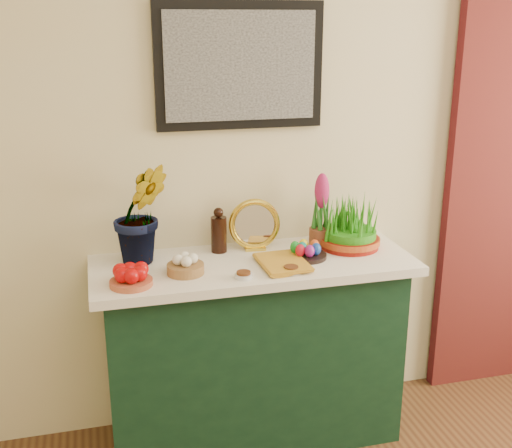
{
  "coord_description": "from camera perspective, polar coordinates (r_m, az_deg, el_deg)",
  "views": [
    {
      "loc": [
        -0.89,
        -0.53,
        1.89
      ],
      "look_at": [
        -0.24,
        1.95,
        1.07
      ],
      "focal_mm": 45.0,
      "sensor_mm": 36.0,
      "label": 1
    }
  ],
  "objects": [
    {
      "name": "hyacinth_green",
      "position": [
        2.73,
        -10.24,
        2.34
      ],
      "size": [
        0.32,
        0.28,
        0.58
      ],
      "primitive_type": "imported",
      "rotation": [
        0.0,
        0.0,
        0.12
      ],
      "color": "#276F21",
      "rests_on": "tablecloth"
    },
    {
      "name": "wheatgrass_sabzeh",
      "position": [
        2.96,
        8.35,
        -0.22
      ],
      "size": [
        0.28,
        0.28,
        0.23
      ],
      "color": "maroon",
      "rests_on": "tablecloth"
    },
    {
      "name": "hyacinth_pink",
      "position": [
        2.94,
        5.81,
        0.9
      ],
      "size": [
        0.11,
        0.11,
        0.35
      ],
      "color": "brown",
      "rests_on": "tablecloth"
    },
    {
      "name": "tablecloth",
      "position": [
        2.81,
        -0.26,
        -3.59
      ],
      "size": [
        1.4,
        0.55,
        0.04
      ],
      "primitive_type": "cube",
      "color": "white",
      "rests_on": "sideboard"
    },
    {
      "name": "spice_dish_right",
      "position": [
        2.66,
        3.13,
        -4.09
      ],
      "size": [
        0.07,
        0.07,
        0.03
      ],
      "color": "silver",
      "rests_on": "tablecloth"
    },
    {
      "name": "garlic_basket",
      "position": [
        2.66,
        -6.3,
        -3.68
      ],
      "size": [
        0.17,
        0.17,
        0.09
      ],
      "color": "#A07740",
      "rests_on": "tablecloth"
    },
    {
      "name": "spice_dish_left",
      "position": [
        2.6,
        -1.11,
        -4.57
      ],
      "size": [
        0.07,
        0.07,
        0.03
      ],
      "color": "silver",
      "rests_on": "tablecloth"
    },
    {
      "name": "book",
      "position": [
        2.7,
        0.45,
        -3.64
      ],
      "size": [
        0.18,
        0.26,
        0.03
      ],
      "primitive_type": "imported",
      "rotation": [
        0.0,
        0.0,
        0.04
      ],
      "color": "gold",
      "rests_on": "tablecloth"
    },
    {
      "name": "vinegar_cruet",
      "position": [
        2.88,
        -3.33,
        -0.75
      ],
      "size": [
        0.07,
        0.07,
        0.21
      ],
      "color": "black",
      "rests_on": "tablecloth"
    },
    {
      "name": "apple_bowl",
      "position": [
        2.57,
        -11.06,
        -4.65
      ],
      "size": [
        0.22,
        0.22,
        0.09
      ],
      "color": "#AE5233",
      "rests_on": "tablecloth"
    },
    {
      "name": "sideboard",
      "position": [
        3.0,
        -0.25,
        -11.55
      ],
      "size": [
        1.3,
        0.45,
        0.85
      ],
      "primitive_type": "cube",
      "color": "#12341E",
      "rests_on": "ground"
    },
    {
      "name": "egg_plate",
      "position": [
        2.82,
        4.46,
        -2.45
      ],
      "size": [
        0.23,
        0.23,
        0.07
      ],
      "color": "black",
      "rests_on": "tablecloth"
    },
    {
      "name": "mirror",
      "position": [
        2.9,
        -0.14,
        -0.1
      ],
      "size": [
        0.24,
        0.08,
        0.24
      ],
      "color": "gold",
      "rests_on": "tablecloth"
    }
  ]
}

